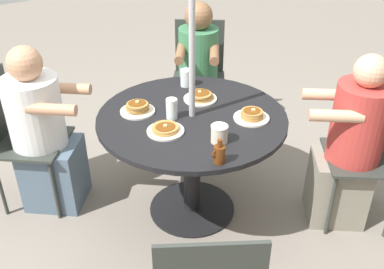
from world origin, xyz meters
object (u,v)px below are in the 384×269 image
Objects in this scene: patio_chair_east at (199,70)px; drinking_glass_b at (172,109)px; pancake_plate_a at (201,97)px; pancake_plate_b at (165,130)px; patio_table at (192,135)px; syrup_bottle at (219,154)px; drinking_glass_a at (186,78)px; diner_east at (198,79)px; coffee_cup at (219,134)px; pancake_plate_d at (137,108)px; patio_chair_north at (378,149)px; diner_north at (349,150)px; patio_chair_south at (17,133)px; pancake_plate_c at (252,116)px; diner_south at (44,137)px.

patio_chair_east is 1.22m from drinking_glass_b.
pancake_plate_b is at bearing 26.12° from pancake_plate_a.
syrup_bottle reaches higher than patio_table.
drinking_glass_a reaches higher than pancake_plate_a.
pancake_plate_b is at bearing 15.33° from patio_table.
diner_east reaches higher than drinking_glass_a.
diner_east is at bearing -136.00° from drinking_glass_a.
pancake_plate_a is 2.12× the size of coffee_cup.
patio_chair_north is at bearing 138.80° from pancake_plate_d.
diner_north is at bearing 170.71° from syrup_bottle.
pancake_plate_b reaches higher than patio_table.
patio_chair_north is 7.98× the size of drinking_glass_a.
patio_chair_south is at bearing -42.33° from pancake_plate_d.
pancake_plate_c is (0.36, 1.00, 0.22)m from diner_east.
patio_chair_east reaches higher than pancake_plate_a.
drinking_glass_a is at bearing -102.48° from pancake_plate_a.
patio_table is 1.24× the size of patio_chair_north.
diner_north reaches higher than pancake_plate_d.
drinking_glass_b reaches higher than drinking_glass_a.
patio_chair_east is at bearing 136.60° from patio_chair_south.
patio_chair_south is at bearing -54.72° from coffee_cup.
pancake_plate_c is at bearing -152.36° from syrup_bottle.
patio_chair_south reaches higher than patio_table.
diner_north is 1.00× the size of diner_east.
diner_east is 1.49m from syrup_bottle.
syrup_bottle reaches higher than coffee_cup.
pancake_plate_d is at bearing -85.39° from syrup_bottle.
patio_table is 0.39m from pancake_plate_c.
pancake_plate_b is at bearing 98.95° from patio_chair_north.
patio_chair_east reaches higher than patio_table.
diner_south reaches higher than drinking_glass_a.
syrup_bottle reaches higher than pancake_plate_c.
patio_chair_north is 4.37× the size of pancake_plate_d.
pancake_plate_d is (0.41, -0.10, 0.00)m from pancake_plate_a.
pancake_plate_c is at bearing 159.84° from pancake_plate_b.
drinking_glass_a is at bearing -164.32° from pancake_plate_d.
coffee_cup is at bearing 108.07° from pancake_plate_d.
diner_north reaches higher than patio_chair_east.
diner_east is 5.39× the size of pancake_plate_d.
patio_chair_east reaches higher than pancake_plate_b.
diner_east is at bearing -126.25° from pancake_plate_a.
pancake_plate_d is (1.12, -0.98, 0.22)m from patio_chair_north.
pancake_plate_d reaches higher than patio_table.
pancake_plate_b is 0.30m from pancake_plate_d.
drinking_glass_b reaches higher than pancake_plate_c.
coffee_cup is (0.06, 0.33, 0.19)m from patio_table.
pancake_plate_d is (0.97, 0.65, 0.22)m from patio_chair_east.
pancake_plate_a is at bearing 79.22° from patio_chair_north.
patio_table is 1.15m from patio_chair_south.
patio_chair_north is at bearing 134.60° from patio_chair_east.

